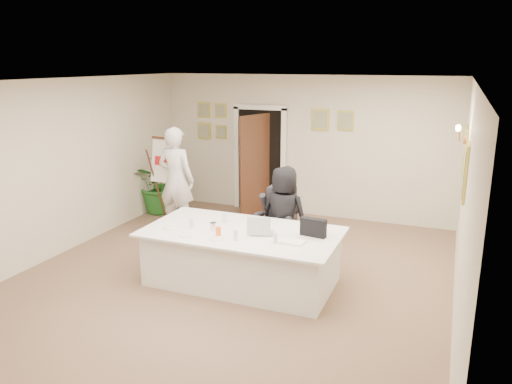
{
  "coord_description": "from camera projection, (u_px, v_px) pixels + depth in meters",
  "views": [
    {
      "loc": [
        2.82,
        -6.02,
        3.05
      ],
      "look_at": [
        0.16,
        0.6,
        1.17
      ],
      "focal_mm": 35.0,
      "sensor_mm": 36.0,
      "label": 1
    }
  ],
  "objects": [
    {
      "name": "floor",
      "position": [
        230.0,
        279.0,
        7.2
      ],
      "size": [
        7.0,
        7.0,
        0.0
      ],
      "primitive_type": "plane",
      "color": "brown",
      "rests_on": "ground"
    },
    {
      "name": "ceiling",
      "position": [
        227.0,
        81.0,
        6.49
      ],
      "size": [
        6.0,
        7.0,
        0.02
      ],
      "primitive_type": "cube",
      "color": "white",
      "rests_on": "wall_back"
    },
    {
      "name": "wall_back",
      "position": [
        303.0,
        146.0,
        9.98
      ],
      "size": [
        6.0,
        0.1,
        2.8
      ],
      "primitive_type": "cube",
      "color": "beige",
      "rests_on": "floor"
    },
    {
      "name": "wall_front",
      "position": [
        31.0,
        290.0,
        3.7
      ],
      "size": [
        6.0,
        0.1,
        2.8
      ],
      "primitive_type": "cube",
      "color": "beige",
      "rests_on": "floor"
    },
    {
      "name": "wall_left",
      "position": [
        58.0,
        168.0,
        7.93
      ],
      "size": [
        0.1,
        7.0,
        2.8
      ],
      "primitive_type": "cube",
      "color": "beige",
      "rests_on": "floor"
    },
    {
      "name": "wall_right",
      "position": [
        464.0,
        209.0,
        5.76
      ],
      "size": [
        0.1,
        7.0,
        2.8
      ],
      "primitive_type": "cube",
      "color": "beige",
      "rests_on": "floor"
    },
    {
      "name": "doorway",
      "position": [
        258.0,
        162.0,
        10.23
      ],
      "size": [
        1.14,
        0.86,
        2.2
      ],
      "color": "black",
      "rests_on": "floor"
    },
    {
      "name": "pictures_back_wall",
      "position": [
        265.0,
        122.0,
        10.13
      ],
      "size": [
        3.4,
        0.06,
        0.8
      ],
      "primitive_type": null,
      "color": "gold",
      "rests_on": "wall_back"
    },
    {
      "name": "pictures_right_wall",
      "position": [
        465.0,
        160.0,
        6.76
      ],
      "size": [
        0.06,
        2.2,
        0.8
      ],
      "primitive_type": null,
      "color": "gold",
      "rests_on": "wall_right"
    },
    {
      "name": "wall_sconce",
      "position": [
        462.0,
        134.0,
        6.7
      ],
      "size": [
        0.2,
        0.3,
        0.24
      ],
      "primitive_type": null,
      "color": "#B57A3A",
      "rests_on": "wall_right"
    },
    {
      "name": "conference_table",
      "position": [
        242.0,
        256.0,
        7.0
      ],
      "size": [
        2.71,
        1.44,
        0.78
      ],
      "color": "silver",
      "rests_on": "floor"
    },
    {
      "name": "seated_man",
      "position": [
        280.0,
        215.0,
        7.91
      ],
      "size": [
        0.64,
        0.68,
        1.37
      ],
      "primitive_type": null,
      "rotation": [
        0.0,
        0.0,
        0.09
      ],
      "color": "black",
      "rests_on": "floor"
    },
    {
      "name": "flip_chart",
      "position": [
        169.0,
        185.0,
        9.51
      ],
      "size": [
        0.58,
        0.38,
        1.65
      ],
      "color": "#362211",
      "rests_on": "floor"
    },
    {
      "name": "standing_man",
      "position": [
        176.0,
        180.0,
        9.04
      ],
      "size": [
        0.72,
        0.48,
        1.93
      ],
      "primitive_type": "imported",
      "rotation": [
        0.0,
        0.0,
        3.11
      ],
      "color": "silver",
      "rests_on": "floor"
    },
    {
      "name": "standing_woman",
      "position": [
        284.0,
        215.0,
        7.63
      ],
      "size": [
        0.79,
        0.55,
        1.53
      ],
      "primitive_type": "imported",
      "rotation": [
        0.0,
        0.0,
        3.05
      ],
      "color": "black",
      "rests_on": "floor"
    },
    {
      "name": "potted_palm",
      "position": [
        161.0,
        183.0,
        10.26
      ],
      "size": [
        1.34,
        1.24,
        1.24
      ],
      "primitive_type": "imported",
      "rotation": [
        0.0,
        0.0,
        0.29
      ],
      "color": "#1F5D1F",
      "rests_on": "floor"
    },
    {
      "name": "laptop",
      "position": [
        262.0,
        224.0,
        6.77
      ],
      "size": [
        0.41,
        0.42,
        0.28
      ],
      "primitive_type": null,
      "rotation": [
        0.0,
        0.0,
        0.3
      ],
      "color": "#B7BABC",
      "rests_on": "conference_table"
    },
    {
      "name": "laptop_bag",
      "position": [
        313.0,
        227.0,
        6.66
      ],
      "size": [
        0.36,
        0.15,
        0.25
      ],
      "primitive_type": "cube",
      "rotation": [
        0.0,
        0.0,
        -0.14
      ],
      "color": "black",
      "rests_on": "conference_table"
    },
    {
      "name": "paper_stack",
      "position": [
        293.0,
        242.0,
        6.43
      ],
      "size": [
        0.3,
        0.23,
        0.03
      ],
      "primitive_type": "cube",
      "rotation": [
        0.0,
        0.0,
        -0.08
      ],
      "color": "white",
      "rests_on": "conference_table"
    },
    {
      "name": "plate_left",
      "position": [
        171.0,
        228.0,
        7.0
      ],
      "size": [
        0.28,
        0.28,
        0.01
      ],
      "primitive_type": "cylinder",
      "rotation": [
        0.0,
        0.0,
        0.28
      ],
      "color": "white",
      "rests_on": "conference_table"
    },
    {
      "name": "plate_mid",
      "position": [
        187.0,
        235.0,
        6.72
      ],
      "size": [
        0.27,
        0.27,
        0.01
      ],
      "primitive_type": "cylinder",
      "rotation": [
        0.0,
        0.0,
        -0.26
      ],
      "color": "white",
      "rests_on": "conference_table"
    },
    {
      "name": "plate_near",
      "position": [
        216.0,
        239.0,
        6.58
      ],
      "size": [
        0.23,
        0.23,
        0.01
      ],
      "primitive_type": "cylinder",
      "rotation": [
        0.0,
        0.0,
        -0.15
      ],
      "color": "white",
      "rests_on": "conference_table"
    },
    {
      "name": "glass_a",
      "position": [
        192.0,
        223.0,
        7.02
      ],
      "size": [
        0.08,
        0.08,
        0.14
      ],
      "primitive_type": "cylinder",
      "rotation": [
        0.0,
        0.0,
        -0.17
      ],
      "color": "silver",
      "rests_on": "conference_table"
    },
    {
      "name": "glass_b",
      "position": [
        235.0,
        235.0,
        6.53
      ],
      "size": [
        0.07,
        0.07,
        0.14
      ],
      "primitive_type": "cylinder",
      "rotation": [
        0.0,
        0.0,
        0.3
      ],
      "color": "silver",
      "rests_on": "conference_table"
    },
    {
      "name": "glass_c",
      "position": [
        275.0,
        238.0,
        6.42
      ],
      "size": [
        0.07,
        0.07,
        0.14
      ],
      "primitive_type": "cylinder",
      "rotation": [
        0.0,
        0.0,
        -0.24
      ],
      "color": "silver",
      "rests_on": "conference_table"
    },
    {
      "name": "glass_d",
      "position": [
        225.0,
        218.0,
        7.24
      ],
      "size": [
        0.09,
        0.09,
        0.14
      ],
      "primitive_type": "cylinder",
      "rotation": [
        0.0,
        0.0,
        0.34
      ],
      "color": "silver",
      "rests_on": "conference_table"
    },
    {
      "name": "oj_glass",
      "position": [
        218.0,
        232.0,
        6.67
      ],
      "size": [
        0.09,
        0.09,
        0.13
      ],
      "primitive_type": "cylinder",
      "rotation": [
        0.0,
        0.0,
        -0.26
      ],
      "color": "#FF5F15",
      "rests_on": "conference_table"
    },
    {
      "name": "steel_jug",
      "position": [
        213.0,
        226.0,
        6.92
      ],
      "size": [
        0.11,
        0.11,
        0.11
      ],
      "primitive_type": "cylinder",
      "rotation": [
        0.0,
        0.0,
        0.13
      ],
      "color": "silver",
      "rests_on": "conference_table"
    }
  ]
}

